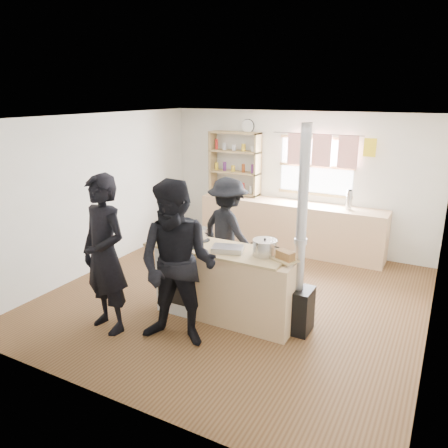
% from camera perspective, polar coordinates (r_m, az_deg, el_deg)
% --- Properties ---
extents(ground, '(5.00, 5.00, 0.01)m').
position_cam_1_polar(ground, '(6.34, 1.53, -9.54)').
color(ground, brown).
rests_on(ground, ground).
extents(back_counter, '(3.40, 0.55, 0.90)m').
position_cam_1_polar(back_counter, '(8.08, 8.59, -0.33)').
color(back_counter, '#D9B183').
rests_on(back_counter, ground).
extents(shelving_unit, '(1.00, 0.28, 1.20)m').
position_cam_1_polar(shelving_unit, '(8.41, 1.40, 7.96)').
color(shelving_unit, tan).
rests_on(shelving_unit, back_counter).
extents(thermos, '(0.10, 0.10, 0.33)m').
position_cam_1_polar(thermos, '(7.66, 16.02, 3.01)').
color(thermos, silver).
rests_on(thermos, back_counter).
extents(cooking_island, '(1.97, 0.64, 0.93)m').
position_cam_1_polar(cooking_island, '(5.63, 0.38, -7.75)').
color(cooking_island, white).
rests_on(cooking_island, ground).
extents(skillet_greens, '(0.35, 0.35, 0.05)m').
position_cam_1_polar(skillet_greens, '(5.69, -6.87, -2.27)').
color(skillet_greens, black).
rests_on(skillet_greens, cooking_island).
extents(roast_tray, '(0.43, 0.33, 0.07)m').
position_cam_1_polar(roast_tray, '(5.37, 0.48, -3.24)').
color(roast_tray, silver).
rests_on(roast_tray, cooking_island).
extents(stockpot_stove, '(0.22, 0.22, 0.18)m').
position_cam_1_polar(stockpot_stove, '(5.79, -3.27, -1.30)').
color(stockpot_stove, silver).
rests_on(stockpot_stove, cooking_island).
extents(stockpot_counter, '(0.29, 0.29, 0.22)m').
position_cam_1_polar(stockpot_counter, '(5.25, 5.34, -3.08)').
color(stockpot_counter, '#B1B1B3').
rests_on(stockpot_counter, cooking_island).
extents(bread_board, '(0.34, 0.30, 0.12)m').
position_cam_1_polar(bread_board, '(5.12, 8.00, -4.25)').
color(bread_board, tan).
rests_on(bread_board, cooking_island).
extents(flue_heater, '(0.35, 0.35, 2.50)m').
position_cam_1_polar(flue_heater, '(5.32, 9.69, -7.49)').
color(flue_heater, black).
rests_on(flue_heater, ground).
extents(person_near_left, '(0.79, 0.61, 1.93)m').
position_cam_1_polar(person_near_left, '(5.36, -15.34, -3.90)').
color(person_near_left, black).
rests_on(person_near_left, ground).
extents(person_near_right, '(1.05, 0.89, 1.93)m').
position_cam_1_polar(person_near_right, '(4.91, -6.08, -5.34)').
color(person_near_right, black).
rests_on(person_near_right, ground).
extents(person_far, '(1.20, 0.95, 1.62)m').
position_cam_1_polar(person_far, '(6.56, 0.52, -0.91)').
color(person_far, black).
rests_on(person_far, ground).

